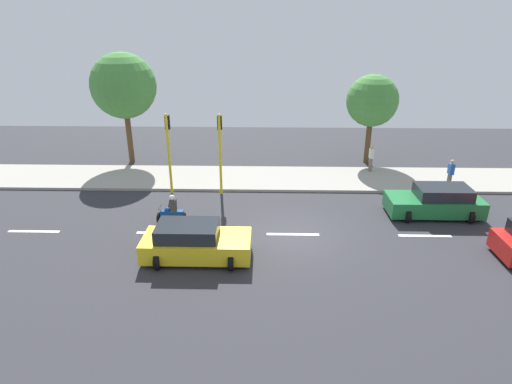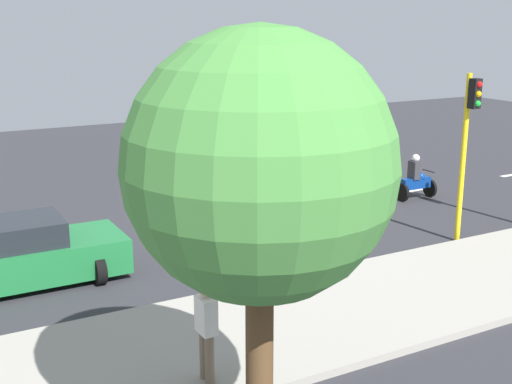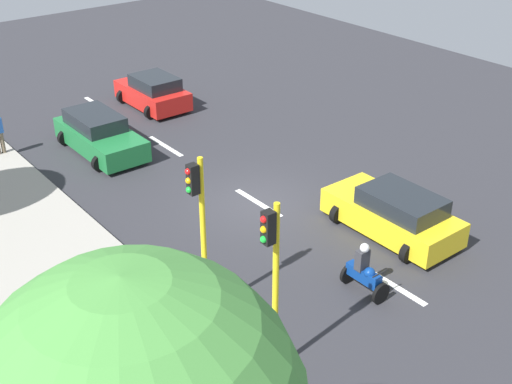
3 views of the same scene
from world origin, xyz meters
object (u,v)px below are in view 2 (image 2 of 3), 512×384
at_px(car_yellow_cab, 326,166).
at_px(car_green, 18,255).
at_px(motorcycle, 416,180).
at_px(pedestrian_near_signal, 206,329).
at_px(traffic_light_corner, 468,135).
at_px(street_tree_south, 260,168).

bearing_deg(car_yellow_cab, car_green, -69.09).
relative_size(car_yellow_cab, motorcycle, 2.88).
xyz_separation_m(motorcycle, pedestrian_near_signal, (7.41, -11.04, 0.42)).
distance_m(pedestrian_near_signal, traffic_light_corner, 9.88).
relative_size(car_yellow_cab, traffic_light_corner, 0.98).
bearing_deg(car_yellow_cab, pedestrian_near_signal, -42.35).
relative_size(car_green, street_tree_south, 0.78).
bearing_deg(traffic_light_corner, car_green, -103.40).
relative_size(car_green, traffic_light_corner, 1.01).
distance_m(car_green, traffic_light_corner, 11.45).
bearing_deg(car_green, street_tree_south, 11.18).
xyz_separation_m(motorcycle, traffic_light_corner, (3.96, -1.97, 2.29)).
xyz_separation_m(car_green, car_yellow_cab, (-4.33, 11.32, -0.00)).
xyz_separation_m(motorcycle, street_tree_south, (9.58, -11.27, 3.50)).
relative_size(car_green, car_yellow_cab, 1.03).
distance_m(car_yellow_cab, traffic_light_corner, 7.29).
xyz_separation_m(car_green, motorcycle, (-1.36, 12.90, -0.07)).
distance_m(car_green, car_yellow_cab, 12.12).
bearing_deg(traffic_light_corner, pedestrian_near_signal, -69.16).
relative_size(car_green, pedestrian_near_signal, 2.69).
height_order(car_yellow_cab, motorcycle, motorcycle).
height_order(car_yellow_cab, pedestrian_near_signal, pedestrian_near_signal).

